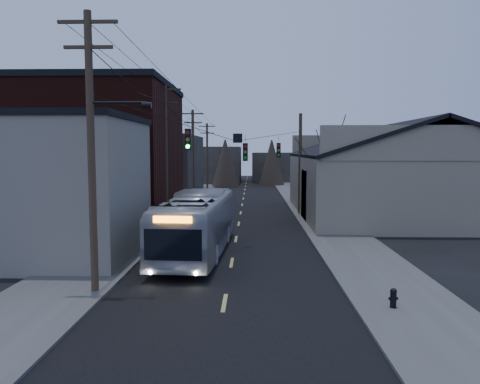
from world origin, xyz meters
name	(u,v)px	position (x,y,z in m)	size (l,w,h in m)	color
ground	(221,324)	(0.00, 0.00, 0.00)	(160.00, 160.00, 0.00)	black
road_surface	(242,207)	(0.00, 30.00, 0.01)	(9.00, 110.00, 0.02)	black
sidewalk_left	(174,207)	(-6.50, 30.00, 0.06)	(4.00, 110.00, 0.12)	#474744
sidewalk_right	(310,207)	(6.50, 30.00, 0.06)	(4.00, 110.00, 0.12)	#474744
building_clapboard	(55,189)	(-9.00, 9.00, 3.50)	(8.00, 8.00, 7.00)	gray
building_brick	(103,156)	(-10.00, 20.00, 5.00)	(10.00, 12.00, 10.00)	black
building_left_far	(155,168)	(-9.50, 36.00, 3.50)	(9.00, 14.00, 7.00)	#302B26
warehouse	(396,183)	(13.00, 25.00, 2.70)	(16.16, 20.60, 7.73)	gray
building_far_left	(211,165)	(-6.00, 65.00, 3.00)	(10.00, 12.00, 6.00)	#302B26
building_far_right	(285,167)	(7.00, 70.00, 2.50)	(12.00, 14.00, 5.00)	#302B26
bare_tree	(328,176)	(6.50, 20.00, 3.60)	(0.40, 0.40, 7.20)	black
utility_lines	(202,156)	(-3.11, 24.14, 4.95)	(11.24, 45.28, 10.50)	#382B1E
bus	(197,224)	(-1.89, 9.86, 1.62)	(2.72, 11.62, 3.24)	#A1A5AC
parked_car	(193,204)	(-4.30, 27.37, 0.63)	(1.34, 3.84, 1.27)	#B8BAC0
fire_hydrant	(393,297)	(5.79, 1.36, 0.48)	(0.32, 0.23, 0.67)	black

